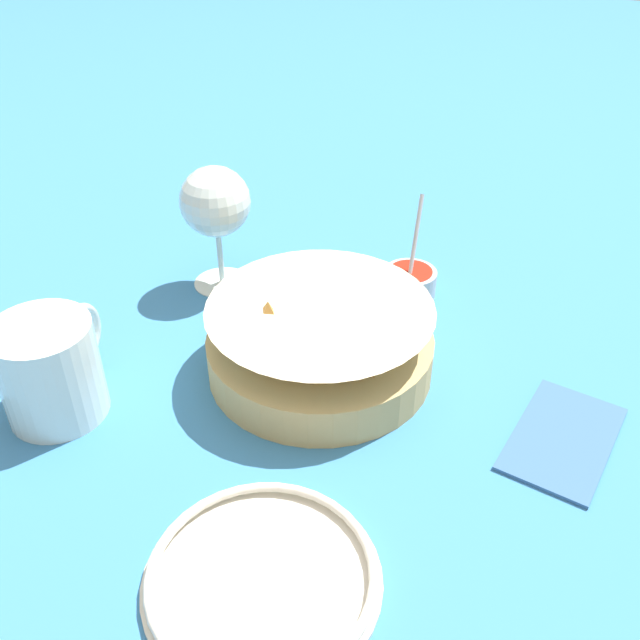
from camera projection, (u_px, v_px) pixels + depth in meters
name	position (u px, v px, depth m)	size (l,w,h in m)	color
ground_plane	(290.00, 367.00, 0.75)	(4.00, 4.00, 0.00)	teal
food_basket	(320.00, 342.00, 0.73)	(0.23, 0.23, 0.09)	tan
sauce_cup	(410.00, 281.00, 0.85)	(0.07, 0.06, 0.12)	#B7B7BC
wine_glass	(215.00, 205.00, 0.82)	(0.08, 0.08, 0.15)	silver
beer_mug	(51.00, 373.00, 0.67)	(0.13, 0.09, 0.10)	silver
side_plate	(262.00, 576.00, 0.54)	(0.18, 0.18, 0.01)	silver
napkin	(563.00, 437.00, 0.66)	(0.16, 0.12, 0.01)	#38608E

